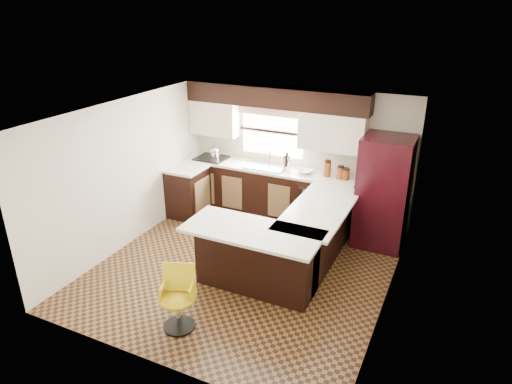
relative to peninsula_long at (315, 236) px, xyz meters
The scene contains 30 objects.
floor 1.18m from the peninsula_long, 145.22° to the right, with size 4.40×4.40×0.00m, color #49301A.
ceiling 2.24m from the peninsula_long, 145.22° to the right, with size 4.40×4.40×0.00m, color silver.
wall_back 1.96m from the peninsula_long, 119.74° to the left, with size 4.40×4.40×0.00m, color beige.
wall_front 3.06m from the peninsula_long, 107.67° to the right, with size 4.40×4.40×0.00m, color beige.
wall_left 3.15m from the peninsula_long, 168.23° to the right, with size 4.40×4.40×0.00m, color beige.
wall_right 1.55m from the peninsula_long, 27.51° to the right, with size 4.40×4.40×0.00m, color beige.
base_cab_back 1.86m from the peninsula_long, 136.64° to the left, with size 3.30×0.60×0.90m, color black.
base_cab_left 2.77m from the peninsula_long, 166.97° to the left, with size 0.60×0.70×0.90m, color black.
counter_back 1.92m from the peninsula_long, 136.64° to the left, with size 3.30×0.60×0.04m, color silver.
counter_left 2.81m from the peninsula_long, 166.97° to the left, with size 0.60×0.70×0.04m, color silver.
soffit 2.60m from the peninsula_long, 132.88° to the left, with size 3.40×0.35×0.36m, color black.
upper_cab_left 3.15m from the peninsula_long, 150.95° to the left, with size 0.94×0.35×0.64m, color beige.
upper_cab_right 1.90m from the peninsula_long, 98.93° to the left, with size 1.14×0.35×0.64m, color beige.
window_pane 2.36m from the peninsula_long, 132.00° to the left, with size 1.20×0.02×0.90m, color white.
valance 2.54m from the peninsula_long, 132.74° to the left, with size 1.30×0.06×0.18m, color #D19B93.
sink 1.95m from the peninsula_long, 138.13° to the left, with size 0.75×0.45×0.03m, color #B2B2B7.
dishwasher 1.05m from the peninsula_long, 109.47° to the left, with size 0.58×0.03×0.78m, color black.
cooktop 2.89m from the peninsula_long, 153.80° to the left, with size 0.58×0.50×0.03m, color black.
peninsula_long is the anchor object (origin of this frame).
peninsula_return 1.11m from the peninsula_long, 118.30° to the right, with size 1.65×0.60×0.90m, color black.
counter_pen_long 0.48m from the peninsula_long, ahead, with size 0.84×1.95×0.04m, color silver.
counter_pen_return 1.29m from the peninsula_long, 117.10° to the right, with size 1.89×0.84×0.04m, color silver.
refrigerator 1.39m from the peninsula_long, 53.20° to the left, with size 0.79×0.76×1.84m, color black.
bar_chair 2.42m from the peninsula_long, 114.90° to the right, with size 0.43×0.43×0.81m, color gold, non-canonical shape.
kettle 2.84m from the peninsula_long, 153.03° to the left, with size 0.18×0.18×0.24m, color silver, non-canonical shape.
percolator 1.74m from the peninsula_long, 127.81° to the left, with size 0.15×0.15×0.30m, color silver.
mixing_bowl 1.52m from the peninsula_long, 116.78° to the left, with size 0.26×0.26×0.06m, color white.
canister_large 1.46m from the peninsula_long, 100.58° to the left, with size 0.13×0.13×0.26m, color brown.
canister_med 1.43m from the peninsula_long, 90.29° to the left, with size 0.13×0.13×0.20m, color brown.
canister_small 1.42m from the peninsula_long, 86.19° to the left, with size 0.14×0.14×0.17m, color brown.
Camera 1 is at (2.72, -5.32, 3.79)m, focal length 32.00 mm.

